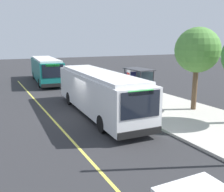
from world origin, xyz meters
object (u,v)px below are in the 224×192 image
transit_bus_main (98,91)px  transit_bus_second (46,69)px  waiting_bench (141,91)px  pedestrian_commuter (131,91)px  route_sign_post (128,83)px

transit_bus_main → transit_bus_second: bearing=-179.5°
transit_bus_main → waiting_bench: transit_bus_main is taller
transit_bus_main → waiting_bench: 6.24m
pedestrian_commuter → route_sign_post: bearing=-42.5°
waiting_bench → route_sign_post: (2.64, -2.86, 1.32)m
transit_bus_main → pedestrian_commuter: 3.58m
waiting_bench → route_sign_post: size_ratio=0.57×
transit_bus_second → route_sign_post: same height
transit_bus_second → waiting_bench: bearing=23.8°
transit_bus_second → waiting_bench: transit_bus_second is taller
transit_bus_second → route_sign_post: (15.27, 2.71, 0.34)m
transit_bus_main → waiting_bench: size_ratio=7.24×
transit_bus_second → pedestrian_commuter: size_ratio=6.85×
transit_bus_main → route_sign_post: bearing=96.2°
transit_bus_main → transit_bus_second: same height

